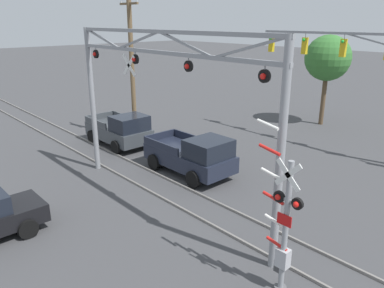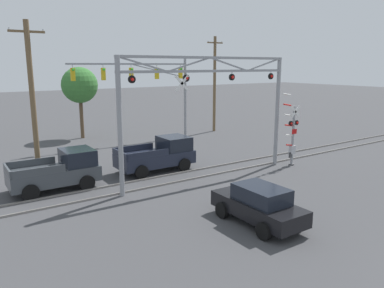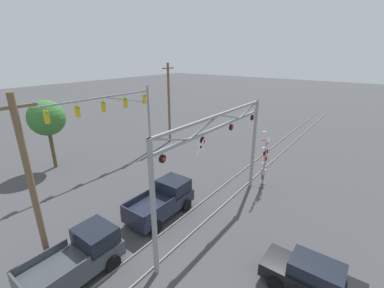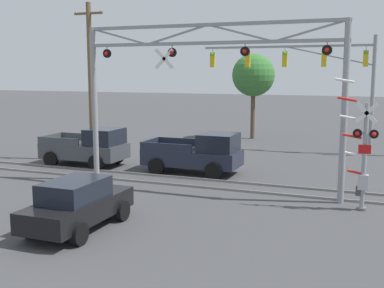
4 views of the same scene
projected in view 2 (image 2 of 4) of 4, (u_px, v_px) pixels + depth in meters
rail_track_near at (206, 176)px, 22.27m from camera, size 80.00×0.08×0.10m
rail_track_far at (193, 170)px, 23.43m from camera, size 80.00×0.08×0.10m
crossing_gantry at (210, 98)px, 21.07m from camera, size 11.21×0.28×6.99m
crossing_signal_mast at (292, 137)px, 24.47m from camera, size 1.59×0.35×4.82m
traffic_signal_span at (154, 81)px, 32.60m from camera, size 10.87×0.39×7.21m
pickup_truck_lead at (159, 155)px, 23.50m from camera, size 4.79×2.36×2.05m
pickup_truck_following at (59, 171)px, 19.92m from camera, size 4.51×2.36×2.05m
sedan_waiting at (259, 204)px, 15.54m from camera, size 2.00×4.22×1.65m
utility_pole_left at (33, 103)px, 20.01m from camera, size 1.80×0.28×8.82m
utility_pole_right at (215, 83)px, 36.85m from camera, size 1.80×0.28×9.24m
background_tree_beyond_span at (80, 85)px, 33.22m from camera, size 3.18×3.18×6.38m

